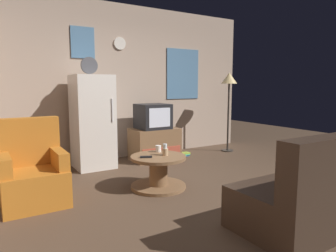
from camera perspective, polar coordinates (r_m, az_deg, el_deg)
ground_plane at (r=3.91m, az=7.39°, el=-12.45°), size 12.00×12.00×0.00m
wall_with_art at (r=5.79m, az=-7.80°, el=8.06°), size 5.20×0.12×2.78m
fridge at (r=5.10m, az=-13.84°, el=0.82°), size 0.60×0.62×1.77m
tv_stand at (r=5.55m, az=-2.50°, el=-3.36°), size 0.84×0.53×0.57m
crt_tv at (r=5.46m, az=-2.84°, el=1.80°), size 0.54×0.51×0.44m
standing_lamp at (r=6.29m, az=11.28°, el=7.63°), size 0.32×0.32×1.59m
coffee_table at (r=4.05m, az=-1.81°, el=-8.51°), size 0.72×0.72×0.43m
wine_glass at (r=4.01m, az=-0.55°, el=-4.41°), size 0.05×0.05×0.15m
mug_ceramic_white at (r=4.22m, az=-1.82°, el=-4.24°), size 0.08×0.08×0.09m
mug_ceramic_tan at (r=4.01m, az=-0.51°, el=-4.84°), size 0.08×0.08×0.09m
remote_control at (r=3.90m, az=-4.12°, el=-5.75°), size 0.16×0.10×0.02m
armchair at (r=3.83m, az=-23.87°, el=-8.15°), size 0.68×0.68×0.96m
couch at (r=3.35m, az=26.73°, el=-10.98°), size 1.70×0.80×0.92m
book_stack at (r=5.86m, az=3.02°, el=-5.26°), size 0.21×0.15×0.07m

